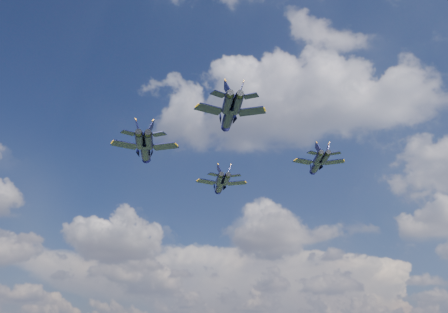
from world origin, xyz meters
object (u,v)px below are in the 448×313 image
jet_right (316,165)px  jet_left (145,151)px  jet_lead (220,185)px  jet_slot (228,116)px

jet_right → jet_left: bearing=-175.5°
jet_lead → jet_right: (25.10, -8.86, -0.84)m
jet_lead → jet_left: 25.98m
jet_left → jet_slot: bearing=-45.9°
jet_left → jet_lead: bearing=47.2°
jet_lead → jet_left: size_ratio=0.89×
jet_left → jet_right: size_ratio=1.24×
jet_left → jet_slot: jet_slot is taller
jet_left → jet_right: 37.07m
jet_lead → jet_slot: size_ratio=0.96×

